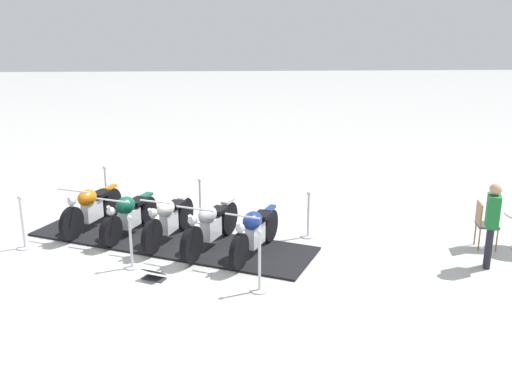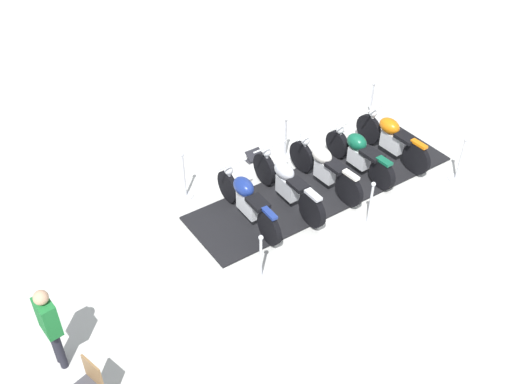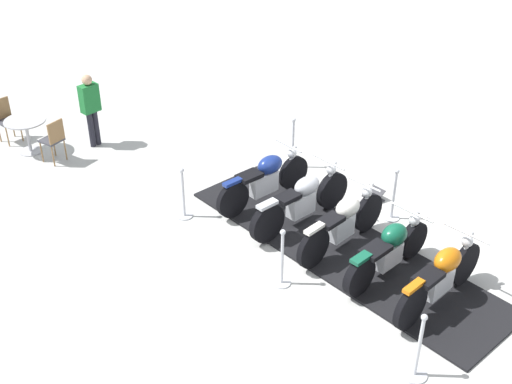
# 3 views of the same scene
# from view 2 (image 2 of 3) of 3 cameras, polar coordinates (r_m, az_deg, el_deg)

# --- Properties ---
(ground_plane) EXTENTS (80.00, 80.00, 0.00)m
(ground_plane) POSITION_cam_2_polar(r_m,az_deg,el_deg) (12.82, 6.45, 0.44)
(ground_plane) COLOR silver
(display_platform) EXTENTS (4.07, 6.20, 0.04)m
(display_platform) POSITION_cam_2_polar(r_m,az_deg,el_deg) (12.81, 6.46, 0.51)
(display_platform) COLOR black
(display_platform) RESTS_ON ground_plane
(motorcycle_copper) EXTENTS (2.03, 1.06, 1.04)m
(motorcycle_copper) POSITION_cam_2_polar(r_m,az_deg,el_deg) (13.65, 12.83, 5.15)
(motorcycle_copper) COLOR black
(motorcycle_copper) RESTS_ON display_platform
(motorcycle_forest) EXTENTS (1.93, 1.05, 0.94)m
(motorcycle_forest) POSITION_cam_2_polar(r_m,az_deg,el_deg) (13.08, 9.81, 3.69)
(motorcycle_forest) COLOR black
(motorcycle_forest) RESTS_ON display_platform
(motorcycle_cream) EXTENTS (2.06, 0.96, 1.03)m
(motorcycle_cream) POSITION_cam_2_polar(r_m,az_deg,el_deg) (12.51, 6.52, 2.45)
(motorcycle_cream) COLOR black
(motorcycle_cream) RESTS_ON display_platform
(motorcycle_chrome) EXTENTS (2.16, 1.19, 1.03)m
(motorcycle_chrome) POSITION_cam_2_polar(r_m,az_deg,el_deg) (12.03, 2.96, 0.85)
(motorcycle_chrome) COLOR black
(motorcycle_chrome) RESTS_ON display_platform
(motorcycle_navy) EXTENTS (2.01, 1.11, 1.00)m
(motorcycle_navy) POSITION_cam_2_polar(r_m,az_deg,el_deg) (11.58, -0.91, -0.69)
(motorcycle_navy) COLOR black
(motorcycle_navy) RESTS_ON display_platform
(stanchion_right_front) EXTENTS (0.34, 0.34, 1.12)m
(stanchion_right_front) POSITION_cam_2_polar(r_m,az_deg,el_deg) (14.94, 10.89, 7.72)
(stanchion_right_front) COLOR silver
(stanchion_right_front) RESTS_ON ground_plane
(stanchion_left_rear) EXTENTS (0.30, 0.30, 1.02)m
(stanchion_left_rear) POSITION_cam_2_polar(r_m,az_deg,el_deg) (10.57, 0.45, -6.85)
(stanchion_left_rear) COLOR silver
(stanchion_left_rear) RESTS_ON ground_plane
(stanchion_right_mid) EXTENTS (0.29, 0.29, 1.04)m
(stanchion_right_mid) POSITION_cam_2_polar(r_m,az_deg,el_deg) (13.47, 2.82, 4.70)
(stanchion_right_mid) COLOR silver
(stanchion_right_mid) RESTS_ON ground_plane
(stanchion_left_mid) EXTENTS (0.30, 0.30, 1.04)m
(stanchion_left_mid) POSITION_cam_2_polar(r_m,az_deg,el_deg) (11.83, 10.82, -1.67)
(stanchion_left_mid) COLOR silver
(stanchion_left_mid) RESTS_ON ground_plane
(stanchion_right_rear) EXTENTS (0.31, 0.31, 1.12)m
(stanchion_right_rear) POSITION_cam_2_polar(r_m,az_deg,el_deg) (12.36, -6.85, 0.96)
(stanchion_right_rear) COLOR silver
(stanchion_right_rear) RESTS_ON ground_plane
(stanchion_left_front) EXTENTS (0.35, 0.35, 1.08)m
(stanchion_left_front) POSITION_cam_2_polar(r_m,az_deg,el_deg) (13.49, 18.85, 2.29)
(stanchion_left_front) COLOR silver
(stanchion_left_front) RESTS_ON ground_plane
(info_placard) EXTENTS (0.38, 0.46, 0.22)m
(info_placard) POSITION_cam_2_polar(r_m,az_deg,el_deg) (13.51, -0.15, 3.36)
(info_placard) COLOR #333338
(info_placard) RESTS_ON ground_plane
(cafe_chair_across_table) EXTENTS (0.46, 0.46, 0.96)m
(cafe_chair_across_table) POSITION_cam_2_polar(r_m,az_deg,el_deg) (9.11, -15.74, -17.31)
(cafe_chair_across_table) COLOR olive
(cafe_chair_across_table) RESTS_ON ground_plane
(bystander_person) EXTENTS (0.45, 0.34, 1.64)m
(bystander_person) POSITION_cam_2_polar(r_m,az_deg,el_deg) (9.40, -19.17, -11.75)
(bystander_person) COLOR #23232D
(bystander_person) RESTS_ON ground_plane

